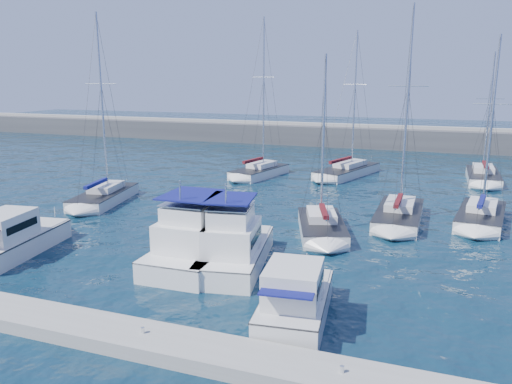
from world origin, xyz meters
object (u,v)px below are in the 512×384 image
(motor_yacht_port_inner, at_px, (199,243))
(motor_yacht_stbd_inner, at_px, (235,248))
(sailboat_mid_a, at_px, (104,196))
(sailboat_back_c, at_px, (483,176))
(sailboat_mid_d, at_px, (399,215))
(sailboat_mid_e, at_px, (481,216))
(sailboat_mid_c, at_px, (322,227))
(motor_yacht_port_outer, at_px, (14,240))
(sailboat_back_a, at_px, (260,171))
(motor_yacht_stbd_outer, at_px, (295,301))
(sailboat_back_b, at_px, (347,171))

(motor_yacht_port_inner, distance_m, motor_yacht_stbd_inner, 2.30)
(sailboat_mid_a, relative_size, sailboat_back_c, 1.20)
(sailboat_mid_d, bearing_deg, sailboat_back_c, 69.96)
(motor_yacht_port_inner, xyz_separation_m, motor_yacht_stbd_inner, (2.29, -0.15, -0.00))
(sailboat_back_c, bearing_deg, sailboat_mid_e, -93.92)
(motor_yacht_port_inner, bearing_deg, sailboat_mid_e, 40.41)
(sailboat_mid_e, xyz_separation_m, sailboat_back_c, (1.31, 16.80, -0.01))
(sailboat_mid_c, distance_m, sailboat_back_c, 26.30)
(motor_yacht_port_outer, height_order, sailboat_back_a, sailboat_back_a)
(motor_yacht_stbd_outer, bearing_deg, motor_yacht_port_outer, 166.27)
(sailboat_back_b, bearing_deg, sailboat_mid_c, -66.25)
(sailboat_mid_c, distance_m, sailboat_back_a, 20.91)
(motor_yacht_stbd_inner, bearing_deg, sailboat_mid_c, 57.35)
(motor_yacht_port_outer, bearing_deg, motor_yacht_port_inner, 6.11)
(motor_yacht_stbd_inner, height_order, sailboat_mid_a, sailboat_mid_a)
(sailboat_mid_c, bearing_deg, sailboat_mid_e, 14.47)
(motor_yacht_port_outer, xyz_separation_m, motor_yacht_stbd_inner, (13.46, 2.63, 0.19))
(sailboat_mid_a, distance_m, sailboat_mid_e, 30.52)
(sailboat_mid_c, relative_size, sailboat_back_b, 0.79)
(motor_yacht_stbd_inner, xyz_separation_m, sailboat_back_c, (15.15, 31.30, -0.63))
(motor_yacht_port_inner, relative_size, motor_yacht_stbd_outer, 1.41)
(sailboat_mid_a, xyz_separation_m, sailboat_mid_c, (19.65, -2.36, -0.03))
(sailboat_mid_d, height_order, sailboat_back_c, sailboat_mid_d)
(sailboat_mid_a, relative_size, sailboat_mid_c, 1.30)
(sailboat_back_b, height_order, sailboat_back_c, sailboat_back_b)
(motor_yacht_port_outer, bearing_deg, sailboat_back_c, 41.99)
(sailboat_back_b, bearing_deg, sailboat_mid_e, -31.32)
(motor_yacht_port_outer, height_order, motor_yacht_stbd_outer, same)
(motor_yacht_port_outer, relative_size, sailboat_mid_d, 0.48)
(motor_yacht_stbd_inner, bearing_deg, sailboat_back_c, 54.21)
(sailboat_back_b, bearing_deg, motor_yacht_port_inner, -78.48)
(motor_yacht_stbd_outer, distance_m, sailboat_mid_a, 26.21)
(motor_yacht_stbd_outer, distance_m, sailboat_back_a, 33.19)
(sailboat_mid_e, height_order, sailboat_back_a, sailboat_back_a)
(sailboat_back_a, xyz_separation_m, sailboat_back_b, (8.94, 3.67, -0.04))
(sailboat_back_c, bearing_deg, motor_yacht_port_inner, -118.72)
(motor_yacht_stbd_outer, xyz_separation_m, sailboat_mid_c, (-1.67, 12.87, -0.44))
(sailboat_mid_c, relative_size, sailboat_back_c, 0.93)
(motor_yacht_stbd_outer, xyz_separation_m, sailboat_mid_a, (-21.32, 15.23, -0.40))
(motor_yacht_stbd_inner, relative_size, sailboat_back_c, 0.63)
(motor_yacht_port_outer, height_order, sailboat_mid_d, sailboat_mid_d)
(motor_yacht_port_outer, xyz_separation_m, sailboat_back_a, (5.87, 28.32, -0.39))
(motor_yacht_port_outer, xyz_separation_m, motor_yacht_port_inner, (11.17, 2.78, 0.19))
(motor_yacht_port_outer, height_order, sailboat_mid_e, sailboat_mid_e)
(sailboat_back_a, height_order, sailboat_back_c, sailboat_back_a)
(motor_yacht_stbd_outer, height_order, sailboat_back_a, sailboat_back_a)
(motor_yacht_stbd_outer, bearing_deg, sailboat_mid_a, 138.16)
(motor_yacht_stbd_inner, distance_m, sailboat_back_b, 29.40)
(sailboat_mid_d, distance_m, sailboat_back_c, 19.84)
(motor_yacht_stbd_inner, distance_m, sailboat_mid_c, 8.52)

